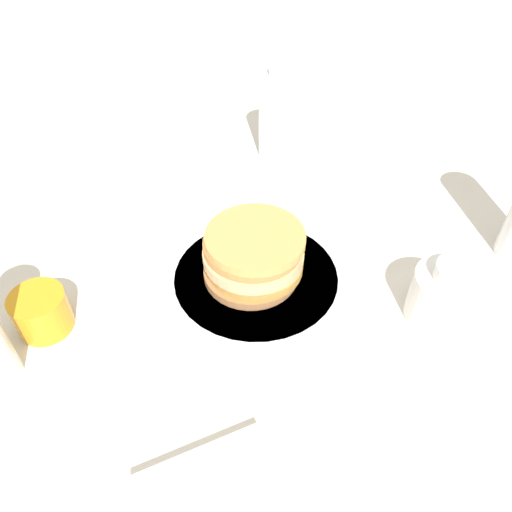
% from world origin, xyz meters
% --- Properties ---
extents(ground_plane, '(4.00, 4.00, 0.00)m').
position_xyz_m(ground_plane, '(0.00, 0.00, 0.00)').
color(ground_plane, silver).
extents(plate, '(0.28, 0.28, 0.01)m').
position_xyz_m(plate, '(0.02, -0.02, 0.01)').
color(plate, white).
rests_on(plate, ground_plane).
extents(pancake_stack, '(0.16, 0.16, 0.09)m').
position_xyz_m(pancake_stack, '(0.02, -0.02, 0.06)').
color(pancake_stack, '#AF774A').
rests_on(pancake_stack, plate).
extents(juice_glass, '(0.08, 0.08, 0.06)m').
position_xyz_m(juice_glass, '(-0.29, -0.01, 0.03)').
color(juice_glass, orange).
rests_on(juice_glass, ground_plane).
extents(cream_jug, '(0.10, 0.10, 0.10)m').
position_xyz_m(cream_jug, '(0.25, -0.17, 0.04)').
color(cream_jug, white).
rests_on(cream_jug, ground_plane).
extents(water_bottle_near, '(0.07, 0.07, 0.19)m').
position_xyz_m(water_bottle_near, '(0.17, 0.31, 0.09)').
color(water_bottle_near, silver).
rests_on(water_bottle_near, ground_plane).
extents(napkin, '(0.17, 0.15, 0.02)m').
position_xyz_m(napkin, '(-0.13, -0.33, 0.01)').
color(napkin, white).
rests_on(napkin, ground_plane).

